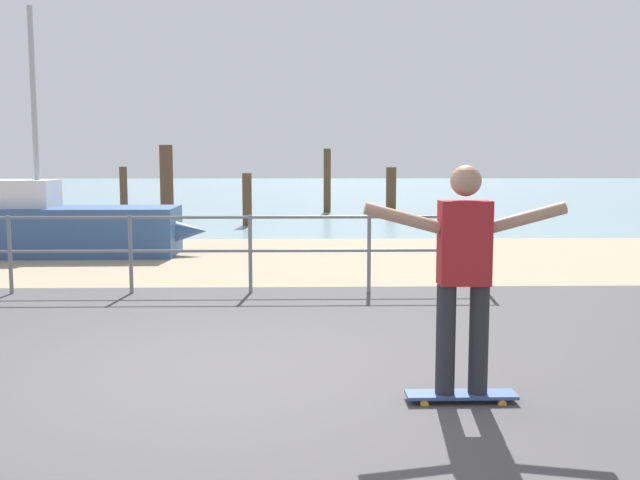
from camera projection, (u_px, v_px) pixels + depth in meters
The scene contains 12 objects.
ground_plane at pixel (189, 421), 4.84m from camera, with size 24.00×10.00×0.04m, color #474444.
beach_strip at pixel (260, 258), 12.79m from camera, with size 24.00×6.00×0.04m, color tan.
sea_surface at pixel (289, 190), 40.60m from camera, with size 72.00×50.00×0.04m, color #75939E.
railing_fence at pixel (70, 242), 9.28m from camera, with size 11.01×0.05×1.05m.
sailboat at pixel (65, 228), 13.06m from camera, with size 4.97×1.47×4.48m.
skateboard at pixel (461, 395), 5.18m from camera, with size 0.80×0.20×0.08m.
skateboarder at pixel (464, 266), 5.07m from camera, with size 1.45×0.22×1.65m.
groyne_post_0 at pixel (124, 189), 24.08m from camera, with size 0.26×0.26×1.52m, color #513826.
groyne_post_1 at pixel (167, 184), 19.73m from camera, with size 0.36×0.36×2.17m, color #513826.
groyne_post_2 at pixel (247, 200), 18.93m from camera, with size 0.25×0.25×1.41m, color #513826.
groyne_post_3 at pixel (327, 181), 23.63m from camera, with size 0.24×0.24×2.12m, color #513826.
groyne_post_4 at pixel (391, 189), 24.99m from camera, with size 0.36×0.36×1.50m, color #513826.
Camera 1 is at (0.78, -5.69, 1.77)m, focal length 39.98 mm.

